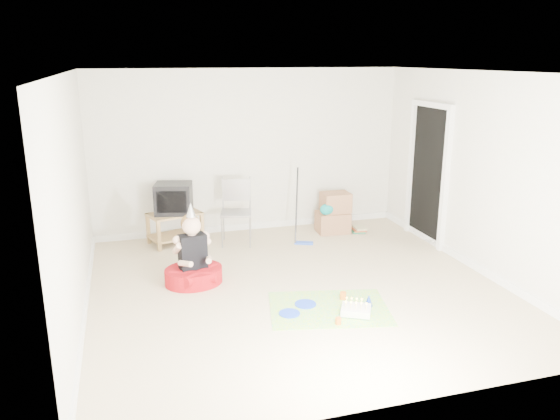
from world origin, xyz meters
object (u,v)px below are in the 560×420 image
object	(u,v)px
cardboard_boxes	(334,213)
seated_woman	(193,266)
tv_stand	(175,225)
crt_tv	(174,198)
folding_chair	(236,213)
birthday_cake	(356,311)

from	to	relation	value
cardboard_boxes	seated_woman	xyz separation A→B (m)	(-2.47, -1.48, -0.08)
tv_stand	crt_tv	distance (m)	0.43
crt_tv	folding_chair	size ratio (longest dim) A/B	0.53
folding_chair	birthday_cake	size ratio (longest dim) A/B	2.50
crt_tv	birthday_cake	bearing A→B (deg)	-47.89
tv_stand	crt_tv	world-z (taller)	crt_tv
tv_stand	birthday_cake	world-z (taller)	tv_stand
crt_tv	cardboard_boxes	distance (m)	2.57
folding_chair	tv_stand	bearing A→B (deg)	161.56
folding_chair	seated_woman	world-z (taller)	seated_woman
tv_stand	birthday_cake	bearing A→B (deg)	-60.96
cardboard_boxes	seated_woman	bearing A→B (deg)	-149.15
crt_tv	cardboard_boxes	bearing A→B (deg)	9.47
seated_woman	birthday_cake	world-z (taller)	seated_woman
seated_woman	cardboard_boxes	bearing A→B (deg)	30.85
tv_stand	birthday_cake	xyz separation A→B (m)	(1.68, -3.02, -0.24)
folding_chair	seated_woman	distance (m)	1.60
tv_stand	cardboard_boxes	bearing A→B (deg)	-3.60
folding_chair	birthday_cake	distance (m)	2.87
folding_chair	seated_woman	size ratio (longest dim) A/B	0.96
crt_tv	seated_woman	size ratio (longest dim) A/B	0.51
tv_stand	cardboard_boxes	distance (m)	2.54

